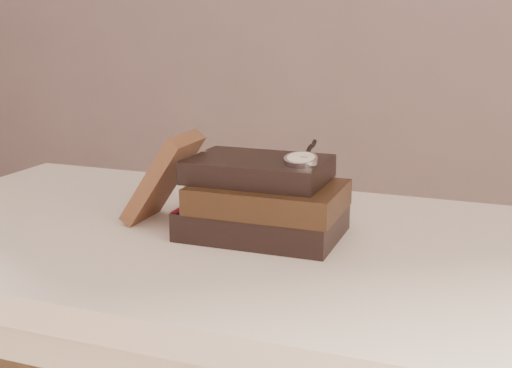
% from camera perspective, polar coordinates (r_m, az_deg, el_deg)
% --- Properties ---
extents(table, '(1.00, 0.60, 0.75)m').
position_cam_1_polar(table, '(1.04, -5.07, -8.57)').
color(table, silver).
rests_on(table, ground).
extents(book_stack, '(0.23, 0.16, 0.11)m').
position_cam_1_polar(book_stack, '(0.96, 0.63, -1.39)').
color(book_stack, black).
rests_on(book_stack, table).
extents(journal, '(0.10, 0.09, 0.14)m').
position_cam_1_polar(journal, '(1.03, -7.85, 0.54)').
color(journal, '#45291A').
rests_on(journal, table).
extents(pocket_watch, '(0.05, 0.15, 0.02)m').
position_cam_1_polar(pocket_watch, '(0.93, 3.91, 2.19)').
color(pocket_watch, silver).
rests_on(pocket_watch, book_stack).
extents(eyeglasses, '(0.09, 0.11, 0.04)m').
position_cam_1_polar(eyeglasses, '(1.06, -2.06, 0.62)').
color(eyeglasses, silver).
rests_on(eyeglasses, book_stack).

